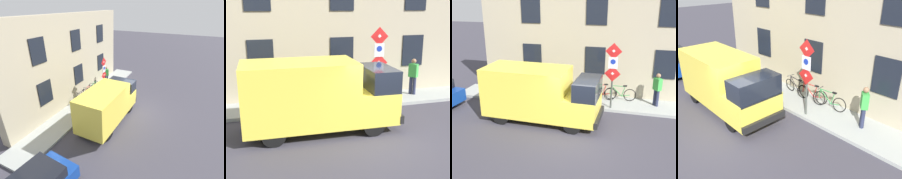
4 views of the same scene
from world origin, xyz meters
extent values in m
plane|color=#3B3943|center=(0.00, 0.00, 0.00)|extent=(80.00, 80.00, 0.00)
cube|color=#9CA19D|center=(3.87, 0.00, 0.07)|extent=(1.93, 15.28, 0.14)
cube|color=tan|center=(5.19, 0.00, 3.33)|extent=(0.70, 13.28, 6.67)
cube|color=black|center=(4.82, -3.65, 2.13)|extent=(0.06, 1.10, 1.50)
cube|color=black|center=(4.82, 0.00, 2.13)|extent=(0.06, 1.10, 1.50)
cube|color=black|center=(4.82, 3.65, 2.13)|extent=(0.06, 1.10, 1.50)
cube|color=black|center=(4.82, -3.65, 4.80)|extent=(0.06, 1.10, 1.50)
cube|color=black|center=(4.82, 0.00, 4.80)|extent=(0.06, 1.10, 1.50)
cube|color=black|center=(4.82, 3.65, 4.80)|extent=(0.06, 1.10, 1.50)
cylinder|color=#474C47|center=(3.16, -1.11, 1.71)|extent=(0.09, 0.09, 3.14)
pyramid|color=silver|center=(3.08, -1.11, 3.03)|extent=(0.05, 0.50, 0.50)
pyramid|color=red|center=(3.08, -1.11, 3.03)|extent=(0.03, 0.56, 0.56)
cube|color=white|center=(3.10, -1.11, 2.48)|extent=(0.05, 0.44, 0.56)
cylinder|color=#1933B2|center=(3.07, -1.11, 2.54)|extent=(0.01, 0.24, 0.24)
pyramid|color=silver|center=(3.08, -1.11, 1.93)|extent=(0.05, 0.50, 0.50)
pyramid|color=red|center=(3.08, -1.11, 1.93)|extent=(0.03, 0.56, 0.56)
cube|color=yellow|center=(1.23, 2.56, 1.41)|extent=(2.09, 3.85, 2.18)
cube|color=yellow|center=(1.16, -0.04, 0.87)|extent=(2.03, 1.45, 1.10)
cube|color=black|center=(1.16, -0.25, 1.77)|extent=(1.94, 1.03, 0.84)
cube|color=black|center=(1.14, -0.79, 0.50)|extent=(2.00, 0.21, 0.28)
cylinder|color=black|center=(2.05, 0.18, 0.38)|extent=(0.24, 0.77, 0.76)
cylinder|color=black|center=(0.29, 0.22, 0.38)|extent=(0.24, 0.77, 0.76)
cylinder|color=black|center=(2.13, 3.51, 0.38)|extent=(0.24, 0.77, 0.76)
cylinder|color=black|center=(0.37, 3.55, 0.38)|extent=(0.24, 0.77, 0.76)
cylinder|color=black|center=(2.01, 7.11, 0.30)|extent=(0.23, 0.61, 0.60)
torus|color=black|center=(4.23, -0.95, 0.47)|extent=(0.18, 0.67, 0.66)
torus|color=black|center=(4.35, -2.00, 0.47)|extent=(0.18, 0.67, 0.66)
cylinder|color=#28883E|center=(4.27, -1.29, 0.68)|extent=(0.10, 0.60, 0.60)
cylinder|color=#28883E|center=(4.27, -1.36, 0.95)|extent=(0.12, 0.73, 0.07)
cylinder|color=#28883E|center=(4.31, -1.65, 0.66)|extent=(0.06, 0.19, 0.55)
cylinder|color=#28883E|center=(4.32, -1.79, 0.43)|extent=(0.09, 0.43, 0.12)
cylinder|color=#28883E|center=(4.23, -0.98, 0.72)|extent=(0.05, 0.09, 0.50)
cube|color=black|center=(4.32, -1.72, 0.97)|extent=(0.10, 0.21, 0.06)
cylinder|color=#262626|center=(4.23, -1.00, 1.02)|extent=(0.46, 0.08, 0.03)
torus|color=black|center=(4.22, 0.05, 0.47)|extent=(0.19, 0.67, 0.66)
torus|color=black|center=(4.35, -0.99, 0.47)|extent=(0.19, 0.67, 0.66)
cylinder|color=red|center=(4.26, -0.28, 0.68)|extent=(0.11, 0.60, 0.60)
cylinder|color=red|center=(4.27, -0.36, 0.95)|extent=(0.13, 0.73, 0.07)
cylinder|color=red|center=(4.31, -0.64, 0.66)|extent=(0.06, 0.19, 0.55)
cylinder|color=red|center=(4.33, -0.78, 0.43)|extent=(0.09, 0.43, 0.12)
cylinder|color=red|center=(4.23, 0.03, 0.72)|extent=(0.05, 0.09, 0.50)
cube|color=black|center=(4.32, -0.71, 0.97)|extent=(0.10, 0.21, 0.06)
cylinder|color=#262626|center=(4.23, 0.00, 1.02)|extent=(0.46, 0.09, 0.03)
torus|color=black|center=(4.34, 1.06, 0.47)|extent=(0.20, 0.67, 0.66)
torus|color=black|center=(4.23, 0.02, 0.47)|extent=(0.20, 0.67, 0.66)
cylinder|color=black|center=(4.31, 0.73, 0.68)|extent=(0.10, 0.60, 0.60)
cylinder|color=black|center=(4.30, 0.65, 0.95)|extent=(0.11, 0.73, 0.07)
cylinder|color=black|center=(4.27, 0.37, 0.66)|extent=(0.06, 0.19, 0.55)
cylinder|color=black|center=(4.25, 0.23, 0.43)|extent=(0.08, 0.43, 0.12)
cylinder|color=black|center=(4.34, 1.04, 0.72)|extent=(0.04, 0.09, 0.50)
cube|color=black|center=(4.26, 0.29, 0.97)|extent=(0.10, 0.21, 0.06)
cylinder|color=#262626|center=(4.34, 1.01, 1.02)|extent=(0.46, 0.08, 0.03)
cylinder|color=#262B47|center=(4.10, -3.26, 0.56)|extent=(0.16, 0.16, 0.85)
cylinder|color=#262B47|center=(3.95, -3.37, 0.56)|extent=(0.16, 0.16, 0.85)
cube|color=green|center=(4.03, -3.32, 1.30)|extent=(0.48, 0.45, 0.62)
sphere|color=#936B4C|center=(4.03, -3.32, 1.75)|extent=(0.22, 0.22, 0.22)
cylinder|color=#2D5133|center=(3.26, 1.09, 0.59)|extent=(0.44, 0.44, 0.90)
camera|label=1|loc=(-3.35, 10.93, 7.25)|focal=28.45mm
camera|label=2|loc=(-8.62, 4.04, 4.31)|focal=48.94mm
camera|label=3|loc=(-9.89, -2.07, 5.70)|focal=44.23mm
camera|label=4|loc=(-3.95, -7.39, 5.74)|focal=40.35mm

